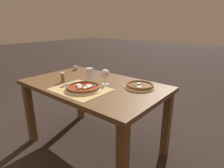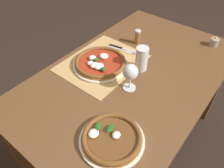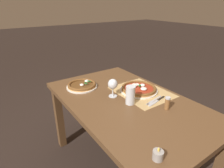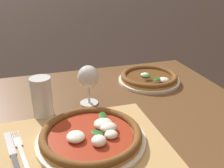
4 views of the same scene
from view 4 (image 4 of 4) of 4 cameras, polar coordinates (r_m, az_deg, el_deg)
The scene contains 8 objects.
dining_table at distance 1.02m, azimuth -10.53°, elevation -11.57°, with size 1.41×0.86×0.74m.
paper_placemat at distance 0.80m, azimuth -6.38°, elevation -13.09°, with size 0.49×0.39×0.00m, color tan.
pizza_near at distance 0.80m, azimuth -4.49°, elevation -11.15°, with size 0.33×0.33×0.05m.
pizza_far at distance 1.22m, azimuth 8.09°, elevation 1.35°, with size 0.28×0.28×0.04m.
wine_glass at distance 0.98m, azimuth -5.20°, elevation 1.24°, with size 0.08×0.08×0.16m.
pint_glass at distance 0.94m, azimuth -15.00°, elevation -2.96°, with size 0.07×0.07×0.15m.
fork at distance 0.82m, azimuth -19.35°, elevation -13.16°, with size 0.06×0.20×0.00m.
knife at distance 0.81m, azimuth -20.85°, elevation -13.75°, with size 0.06×0.21×0.01m.
Camera 4 is at (-0.07, -0.83, 1.22)m, focal length 42.00 mm.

